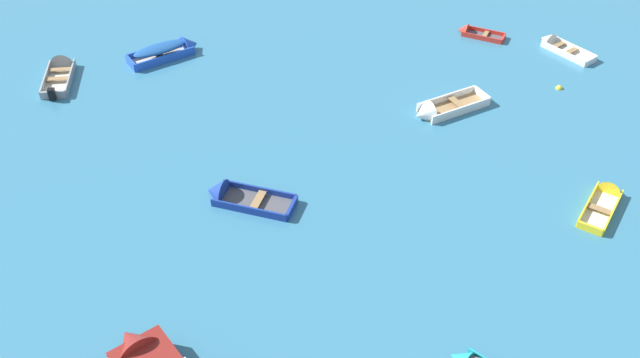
{
  "coord_description": "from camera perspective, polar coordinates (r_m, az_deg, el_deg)",
  "views": [
    {
      "loc": [
        -2.47,
        -0.03,
        20.13
      ],
      "look_at": [
        0.0,
        23.75,
        0.15
      ],
      "focal_mm": 39.94,
      "sensor_mm": 36.0,
      "label": 1
    }
  ],
  "objects": [
    {
      "name": "rowboat_white_outer_right",
      "position": [
        43.06,
        18.36,
        10.16
      ],
      "size": [
        2.67,
        3.42,
        0.98
      ],
      "color": "beige",
      "rests_on": "ground_plane"
    },
    {
      "name": "rowboat_yellow_cluster_inner",
      "position": [
        32.64,
        21.95,
        -1.3
      ],
      "size": [
        2.91,
        3.29,
        1.0
      ],
      "color": "beige",
      "rests_on": "ground_plane"
    },
    {
      "name": "rowboat_red_center",
      "position": [
        43.21,
        12.03,
        11.42
      ],
      "size": [
        2.78,
        2.14,
        0.86
      ],
      "color": "#4C4C51",
      "rests_on": "ground_plane"
    },
    {
      "name": "rowboat_grey_back_row_right",
      "position": [
        40.98,
        -20.05,
        8.23
      ],
      "size": [
        1.41,
        3.96,
        1.22
      ],
      "color": "beige",
      "rests_on": "ground_plane"
    },
    {
      "name": "rowboat_deep_blue_far_right",
      "position": [
        30.53,
        -7.19,
        -1.32
      ],
      "size": [
        4.08,
        2.73,
        1.27
      ],
      "color": "#4C4C51",
      "rests_on": "ground_plane"
    },
    {
      "name": "rowboat_blue_near_left",
      "position": [
        40.94,
        -11.88,
        10.13
      ],
      "size": [
        4.13,
        2.95,
        1.18
      ],
      "color": "beige",
      "rests_on": "ground_plane"
    },
    {
      "name": "rowboat_white_far_back",
      "position": [
        35.76,
        9.32,
        5.43
      ],
      "size": [
        4.24,
        2.72,
        1.22
      ],
      "color": "#99754C",
      "rests_on": "ground_plane"
    },
    {
      "name": "mooring_buoy_far_field",
      "position": [
        39.37,
        18.6,
        6.89
      ],
      "size": [
        0.36,
        0.36,
        0.36
      ],
      "primitive_type": "sphere",
      "color": "yellow",
      "rests_on": "ground_plane"
    }
  ]
}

